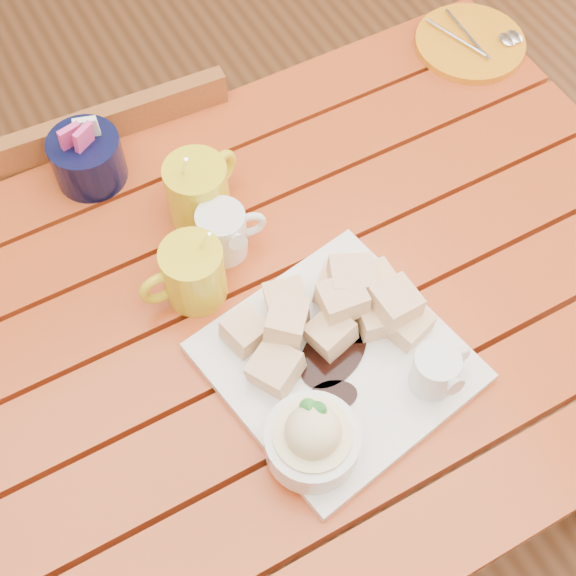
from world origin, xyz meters
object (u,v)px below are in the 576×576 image
coffee_mug_right (199,190)px  orange_saucer (471,43)px  chair_far (125,206)px  table (274,353)px  coffee_mug_left (192,273)px  dessert_plate (336,366)px

coffee_mug_right → orange_saucer: coffee_mug_right is taller
chair_far → coffee_mug_right: bearing=103.7°
orange_saucer → chair_far: 0.70m
table → chair_far: size_ratio=1.49×
coffee_mug_right → table: bearing=-112.1°
coffee_mug_right → orange_saucer: bearing=-14.4°
orange_saucer → chair_far: size_ratio=0.23×
chair_far → orange_saucer: bearing=164.6°
table → coffee_mug_right: coffee_mug_right is taller
table → coffee_mug_left: size_ratio=8.62×
table → dessert_plate: 0.19m
dessert_plate → orange_saucer: dessert_plate is taller
coffee_mug_right → chair_far: coffee_mug_right is taller
chair_far → table: bearing=100.5°
coffee_mug_right → orange_saucer: (0.54, 0.09, -0.04)m
dessert_plate → chair_far: dessert_plate is taller
table → orange_saucer: 0.62m
chair_far → dessert_plate: bearing=101.7°
dessert_plate → chair_far: size_ratio=0.41×
coffee_mug_left → orange_saucer: bearing=19.7°
dessert_plate → coffee_mug_left: size_ratio=2.39×
coffee_mug_left → coffee_mug_right: coffee_mug_right is taller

